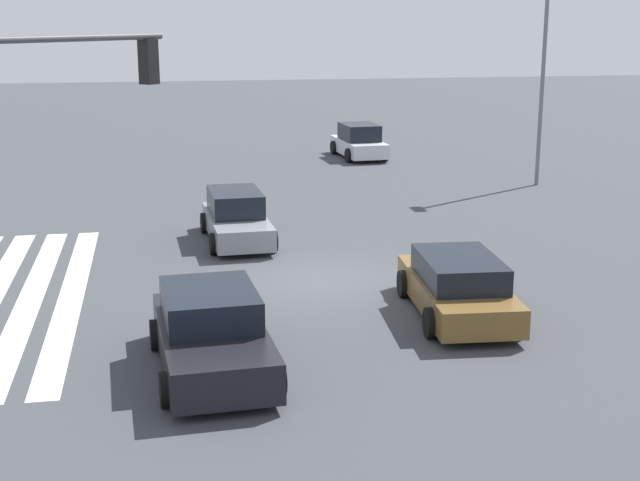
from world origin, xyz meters
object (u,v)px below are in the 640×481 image
Objects in this scene: car_2 at (458,286)px; car_3 at (212,334)px; street_light_pole_a at (545,47)px; car_0 at (359,142)px; car_4 at (236,218)px.

car_3 is at bearing 115.33° from car_2.
street_light_pole_a is (-14.68, 8.41, 4.72)m from car_2.
car_0 is 0.92× the size of car_3.
car_0 is 0.97× the size of car_4.
car_2 is at bearing 107.90° from car_3.
street_light_pole_a is at bearing 116.41° from car_4.
car_0 is 10.85m from street_light_pole_a.
car_0 reaches higher than car_3.
car_4 is 15.19m from street_light_pole_a.
car_3 is at bearing -39.84° from street_light_pole_a.
car_2 is 8.85m from car_4.
car_2 is (22.84, -2.97, -0.07)m from car_0.
street_light_pole_a is (-16.88, 14.08, 4.68)m from car_3.
car_2 is 1.01× the size of car_3.
car_0 is 26.49m from car_3.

